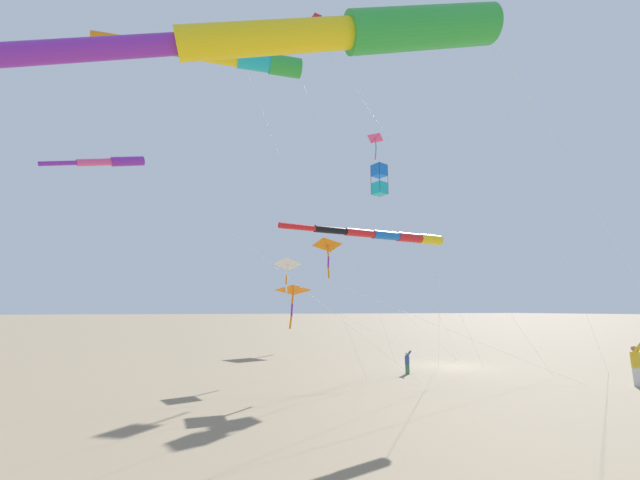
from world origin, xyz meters
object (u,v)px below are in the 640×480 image
at_px(kite_delta_magenta_far_left, 288,265).
at_px(kite_delta_red_high_left, 293,290).
at_px(kite_windsock_white_trailing, 394,236).
at_px(person_child_green_jacket, 407,361).
at_px(kite_delta_blue_topmost, 328,246).
at_px(kite_windsock_teal_far_right, 205,44).
at_px(kite_box_rainbow_low_near, 379,180).
at_px(kite_delta_long_streamer_right, 375,139).
at_px(kite_box_striped_overhead, 317,26).
at_px(kite_windsock_orange_high_right, 343,34).
at_px(kite_windsock_black_fish_shape, 232,58).
at_px(kite_windsock_green_low_center, 111,162).
at_px(person_adult_flyer, 636,362).

height_order(kite_delta_magenta_far_left, kite_delta_red_high_left, kite_delta_magenta_far_left).
bearing_deg(kite_windsock_white_trailing, person_child_green_jacket, -33.00).
bearing_deg(kite_delta_blue_topmost, kite_windsock_teal_far_right, 89.11).
height_order(person_child_green_jacket, kite_box_rainbow_low_near, kite_box_rainbow_low_near).
xyz_separation_m(kite_windsock_white_trailing, kite_delta_long_streamer_right, (14.23, -6.58, 10.83)).
distance_m(kite_box_striped_overhead, kite_windsock_orange_high_right, 21.43).
distance_m(kite_windsock_black_fish_shape, kite_windsock_orange_high_right, 11.70).
height_order(kite_windsock_green_low_center, kite_box_rainbow_low_near, kite_box_rainbow_low_near).
bearing_deg(kite_windsock_white_trailing, kite_delta_long_streamer_right, -24.82).
height_order(kite_box_rainbow_low_near, kite_delta_red_high_left, kite_box_rainbow_low_near).
bearing_deg(kite_windsock_orange_high_right, kite_delta_magenta_far_left, -11.09).
bearing_deg(kite_delta_red_high_left, kite_box_rainbow_low_near, -163.48).
xyz_separation_m(kite_windsock_black_fish_shape, kite_windsock_teal_far_right, (3.56, 1.04, 2.90)).
bearing_deg(kite_windsock_teal_far_right, kite_delta_magenta_far_left, -64.13).
relative_size(person_child_green_jacket, kite_windsock_teal_far_right, 0.07).
height_order(person_adult_flyer, kite_windsock_white_trailing, kite_windsock_white_trailing).
xyz_separation_m(person_adult_flyer, kite_windsock_orange_high_right, (-7.67, 16.71, 6.32)).
bearing_deg(person_adult_flyer, kite_box_rainbow_low_near, 41.66).
height_order(kite_windsock_green_low_center, kite_delta_red_high_left, kite_windsock_green_low_center).
bearing_deg(kite_delta_magenta_far_left, kite_windsock_black_fish_shape, 146.53).
relative_size(kite_windsock_white_trailing, kite_windsock_orange_high_right, 0.57).
distance_m(kite_delta_long_streamer_right, kite_windsock_teal_far_right, 15.82).
bearing_deg(kite_windsock_white_trailing, kite_windsock_orange_high_right, 146.80).
relative_size(kite_box_striped_overhead, kite_delta_red_high_left, 2.02).
bearing_deg(person_child_green_jacket, kite_windsock_teal_far_right, 91.11).
distance_m(kite_box_rainbow_low_near, kite_windsock_black_fish_shape, 11.87).
height_order(kite_box_rainbow_low_near, kite_delta_long_streamer_right, kite_delta_long_streamer_right).
bearing_deg(kite_box_striped_overhead, kite_delta_long_streamer_right, -49.32).
bearing_deg(kite_delta_long_streamer_right, kite_windsock_orange_high_right, 152.10).
distance_m(kite_box_rainbow_low_near, kite_windsock_orange_high_right, 19.06).
distance_m(kite_box_striped_overhead, kite_delta_long_streamer_right, 9.85).
bearing_deg(kite_windsock_black_fish_shape, kite_windsock_white_trailing, -112.07).
relative_size(kite_delta_magenta_far_left, kite_windsock_black_fish_shape, 0.77).
distance_m(kite_delta_magenta_far_left, kite_box_striped_overhead, 15.20).
xyz_separation_m(kite_delta_magenta_far_left, kite_windsock_teal_far_right, (-2.42, 4.99, 10.60)).
height_order(person_adult_flyer, kite_box_rainbow_low_near, kite_box_rainbow_low_near).
relative_size(kite_windsock_black_fish_shape, kite_delta_red_high_left, 1.50).
relative_size(kite_delta_magenta_far_left, kite_delta_red_high_left, 1.16).
relative_size(kite_delta_magenta_far_left, kite_windsock_orange_high_right, 0.60).
distance_m(kite_windsock_green_low_center, kite_windsock_white_trailing, 15.70).
relative_size(person_child_green_jacket, kite_delta_blue_topmost, 0.11).
relative_size(person_adult_flyer, kite_windsock_white_trailing, 0.16).
bearing_deg(kite_delta_red_high_left, person_child_green_jacket, -166.83).
bearing_deg(kite_windsock_green_low_center, kite_delta_long_streamer_right, -75.82).
xyz_separation_m(kite_box_striped_overhead, kite_windsock_black_fish_shape, (-6.01, 5.58, -7.41)).
bearing_deg(kite_delta_red_high_left, kite_windsock_black_fish_shape, 156.94).
bearing_deg(kite_windsock_green_low_center, kite_windsock_teal_far_right, -131.05).
xyz_separation_m(person_child_green_jacket, kite_box_striped_overhead, (2.25, 4.21, 20.12)).
relative_size(kite_windsock_black_fish_shape, kite_windsock_teal_far_right, 0.96).
distance_m(kite_delta_magenta_far_left, kite_windsock_black_fish_shape, 10.52).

